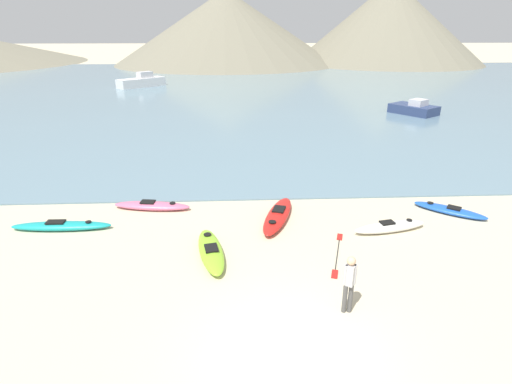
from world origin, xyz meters
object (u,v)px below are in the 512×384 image
object	(u,v)px
kayak_on_sand_2	(211,251)
kayak_on_sand_3	(152,206)
kayak_on_sand_0	(61,226)
kayak_on_sand_4	(450,210)
kayak_on_sand_1	(390,227)
loose_paddle	(337,254)
moored_boat_1	(414,109)
moored_boat_0	(142,82)
kayak_on_sand_5	(278,215)
person_near_foreground	(349,281)

from	to	relation	value
kayak_on_sand_2	kayak_on_sand_3	distance (m)	4.46
kayak_on_sand_0	kayak_on_sand_4	bearing A→B (deg)	2.54
kayak_on_sand_1	loose_paddle	bearing A→B (deg)	-146.55
kayak_on_sand_2	moored_boat_1	bearing A→B (deg)	54.06
kayak_on_sand_0	moored_boat_1	bearing A→B (deg)	42.85
loose_paddle	kayak_on_sand_4	bearing A→B (deg)	28.98
kayak_on_sand_1	kayak_on_sand_4	world-z (taller)	kayak_on_sand_1
moored_boat_0	kayak_on_sand_4	bearing A→B (deg)	-61.99
kayak_on_sand_4	kayak_on_sand_0	bearing A→B (deg)	-177.46
kayak_on_sand_0	kayak_on_sand_4	distance (m)	14.65
moored_boat_0	kayak_on_sand_3	bearing A→B (deg)	-77.45
kayak_on_sand_3	kayak_on_sand_4	size ratio (longest dim) A/B	1.24
kayak_on_sand_4	kayak_on_sand_5	xyz separation A→B (m)	(-6.78, -0.21, 0.04)
kayak_on_sand_4	kayak_on_sand_5	bearing A→B (deg)	-178.22
kayak_on_sand_4	loose_paddle	size ratio (longest dim) A/B	0.94
kayak_on_sand_5	person_near_foreground	bearing A→B (deg)	-77.24
kayak_on_sand_1	kayak_on_sand_2	bearing A→B (deg)	-167.92
kayak_on_sand_3	loose_paddle	distance (m)	7.61
kayak_on_sand_0	kayak_on_sand_1	size ratio (longest dim) A/B	1.27
kayak_on_sand_2	kayak_on_sand_4	world-z (taller)	kayak_on_sand_2
loose_paddle	kayak_on_sand_2	bearing A→B (deg)	178.10
moored_boat_1	kayak_on_sand_4	bearing A→B (deg)	-109.11
kayak_on_sand_0	moored_boat_1	distance (m)	28.96
kayak_on_sand_1	moored_boat_0	distance (m)	42.10
kayak_on_sand_1	kayak_on_sand_4	bearing A→B (deg)	25.23
kayak_on_sand_0	kayak_on_sand_3	bearing A→B (deg)	28.80
kayak_on_sand_2	kayak_on_sand_3	bearing A→B (deg)	124.87
kayak_on_sand_1	loose_paddle	size ratio (longest dim) A/B	1.04
kayak_on_sand_3	kayak_on_sand_2	bearing A→B (deg)	-55.13
kayak_on_sand_2	kayak_on_sand_1	bearing A→B (deg)	12.08
kayak_on_sand_5	moored_boat_1	distance (m)	23.45
kayak_on_sand_5	moored_boat_0	distance (m)	39.60
moored_boat_0	moored_boat_1	bearing A→B (deg)	-34.52
kayak_on_sand_3	loose_paddle	xyz separation A→B (m)	(6.59, -3.79, -0.13)
kayak_on_sand_4	person_near_foreground	xyz separation A→B (m)	(-5.56, -5.60, 0.80)
moored_boat_0	kayak_on_sand_1	bearing A→B (deg)	-66.33
kayak_on_sand_0	person_near_foreground	world-z (taller)	person_near_foreground
kayak_on_sand_3	kayak_on_sand_5	size ratio (longest dim) A/B	0.91
person_near_foreground	kayak_on_sand_1	bearing A→B (deg)	57.76
kayak_on_sand_0	person_near_foreground	distance (m)	10.37
kayak_on_sand_3	person_near_foreground	size ratio (longest dim) A/B	1.95
kayak_on_sand_0	moored_boat_0	world-z (taller)	moored_boat_0
moored_boat_1	kayak_on_sand_1	bearing A→B (deg)	-114.93
moored_boat_1	loose_paddle	bearing A→B (deg)	-118.18
kayak_on_sand_5	moored_boat_0	size ratio (longest dim) A/B	0.62
kayak_on_sand_1	kayak_on_sand_3	bearing A→B (deg)	165.31
kayak_on_sand_0	kayak_on_sand_2	distance (m)	5.84
kayak_on_sand_2	moored_boat_1	distance (m)	26.86
loose_paddle	kayak_on_sand_1	bearing A→B (deg)	33.45
kayak_on_sand_3	moored_boat_0	distance (m)	37.13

